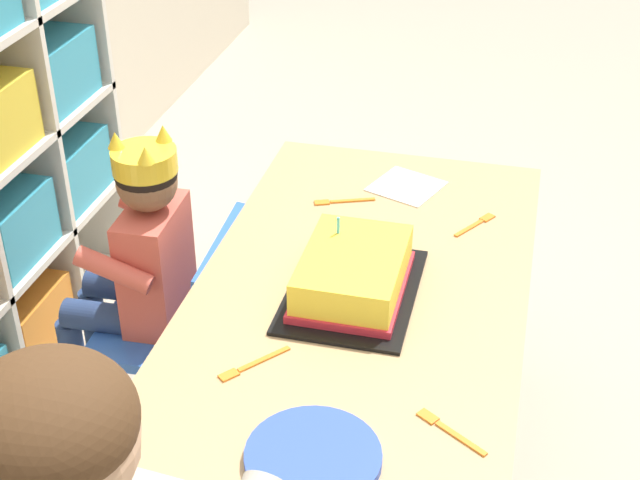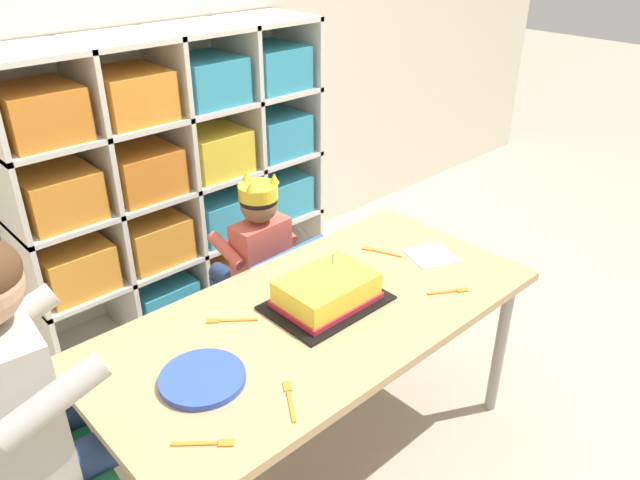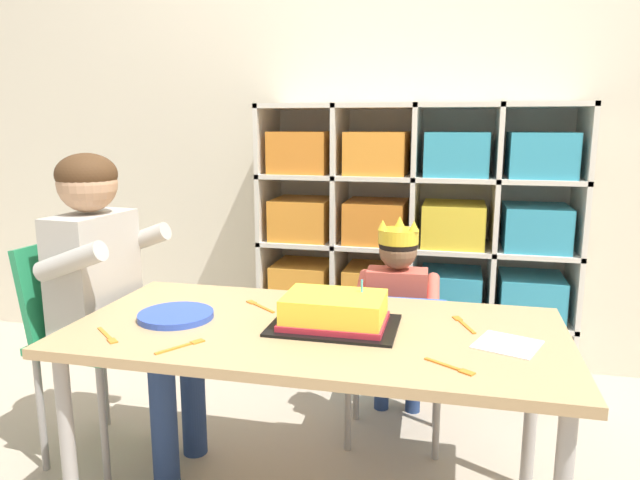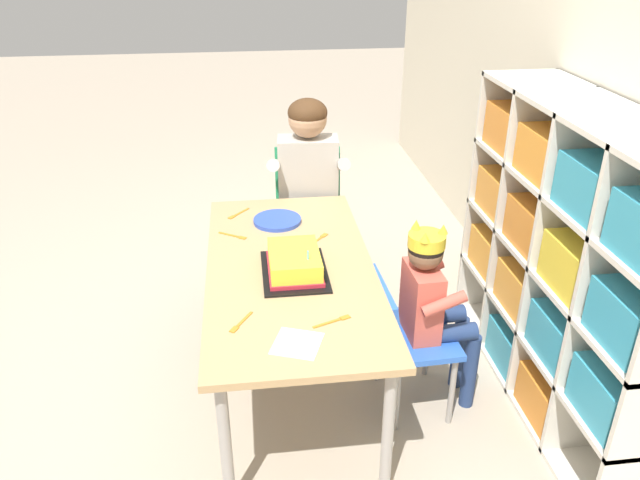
% 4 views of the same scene
% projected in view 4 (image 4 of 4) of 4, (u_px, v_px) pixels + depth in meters
% --- Properties ---
extents(ground, '(16.00, 16.00, 0.00)m').
position_uv_depth(ground, '(293.00, 381.00, 2.70)').
color(ground, tan).
extents(storage_cubby_shelf, '(1.36, 0.35, 1.22)m').
position_uv_depth(storage_cubby_shelf, '(570.00, 264.00, 2.37)').
color(storage_cubby_shelf, silver).
rests_on(storage_cubby_shelf, ground).
extents(activity_table, '(1.36, 0.66, 0.58)m').
position_uv_depth(activity_table, '(291.00, 277.00, 2.46)').
color(activity_table, tan).
rests_on(activity_table, ground).
extents(classroom_chair_blue, '(0.38, 0.31, 0.58)m').
position_uv_depth(classroom_chair_blue, '(405.00, 331.00, 2.43)').
color(classroom_chair_blue, blue).
rests_on(classroom_chair_blue, ground).
extents(child_with_crown, '(0.30, 0.31, 0.82)m').
position_uv_depth(child_with_crown, '(432.00, 297.00, 2.38)').
color(child_with_crown, '#D15647').
rests_on(child_with_crown, ground).
extents(classroom_chair_adult_side, '(0.36, 0.40, 0.75)m').
position_uv_depth(classroom_chair_adult_side, '(308.00, 205.00, 3.27)').
color(classroom_chair_adult_side, '#238451').
rests_on(classroom_chair_adult_side, ground).
extents(adult_helper_seated, '(0.45, 0.42, 1.05)m').
position_uv_depth(adult_helper_seated, '(308.00, 181.00, 3.08)').
color(adult_helper_seated, '#B2ADA3').
rests_on(adult_helper_seated, ground).
extents(birthday_cake_on_tray, '(0.35, 0.25, 0.13)m').
position_uv_depth(birthday_cake_on_tray, '(294.00, 264.00, 2.38)').
color(birthday_cake_on_tray, black).
rests_on(birthday_cake_on_tray, activity_table).
extents(paper_plate_stack, '(0.22, 0.22, 0.02)m').
position_uv_depth(paper_plate_stack, '(277.00, 220.00, 2.79)').
color(paper_plate_stack, blue).
rests_on(paper_plate_stack, activity_table).
extents(paper_napkin_square, '(0.19, 0.19, 0.00)m').
position_uv_depth(paper_napkin_square, '(297.00, 343.00, 1.98)').
color(paper_napkin_square, white).
rests_on(paper_napkin_square, activity_table).
extents(fork_beside_plate_stack, '(0.07, 0.14, 0.00)m').
position_uv_depth(fork_beside_plate_stack, '(334.00, 321.00, 2.10)').
color(fork_beside_plate_stack, orange).
rests_on(fork_beside_plate_stack, activity_table).
extents(fork_near_child_seat, '(0.09, 0.12, 0.00)m').
position_uv_depth(fork_near_child_seat, '(234.00, 236.00, 2.67)').
color(fork_near_child_seat, orange).
rests_on(fork_near_child_seat, activity_table).
extents(fork_near_cake_tray, '(0.11, 0.10, 0.00)m').
position_uv_depth(fork_near_cake_tray, '(238.00, 214.00, 2.87)').
color(fork_near_cake_tray, orange).
rests_on(fork_near_cake_tray, activity_table).
extents(fork_scattered_mid_table, '(0.12, 0.10, 0.00)m').
position_uv_depth(fork_scattered_mid_table, '(319.00, 239.00, 2.64)').
color(fork_scattered_mid_table, orange).
rests_on(fork_scattered_mid_table, activity_table).
extents(fork_at_table_front_edge, '(0.12, 0.08, 0.00)m').
position_uv_depth(fork_at_table_front_edge, '(240.00, 323.00, 2.08)').
color(fork_at_table_front_edge, orange).
rests_on(fork_at_table_front_edge, activity_table).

